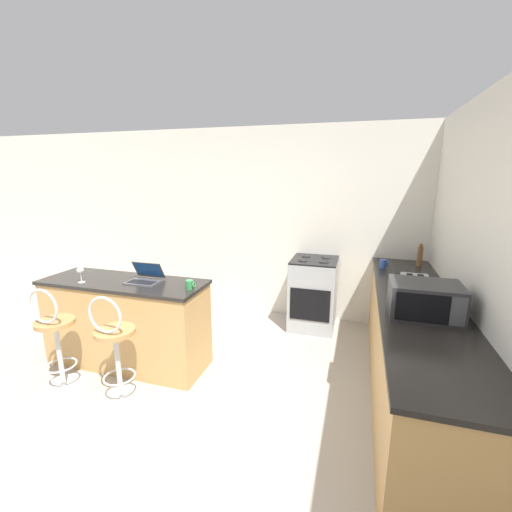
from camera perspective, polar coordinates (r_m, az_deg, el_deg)
The scene contains 14 objects.
ground_plane at distance 3.24m, azimuth -18.73°, elevation -24.86°, with size 20.00×20.00×0.00m, color #ADA393.
wall_back at distance 4.92m, azimuth -2.21°, elevation 5.58°, with size 12.00×0.06×2.60m.
breakfast_bar at distance 3.89m, azimuth -20.72°, elevation -10.31°, with size 1.71×0.60×0.92m.
counter_right at distance 3.44m, azimuth 24.70°, elevation -13.92°, with size 0.67×3.10×0.92m.
bar_stool_near at distance 3.71m, azimuth -30.38°, elevation -12.26°, with size 0.40×0.40×1.02m.
bar_stool_far at distance 3.29m, azimuth -22.38°, elevation -14.64°, with size 0.40×0.40×1.02m.
laptop at distance 3.63m, azimuth -17.99°, elevation -3.29°, with size 0.33×0.27×0.19m.
microwave at distance 2.90m, azimuth 26.31°, elevation -6.57°, with size 0.50×0.39×0.26m.
toaster at distance 3.37m, azimuth 25.01°, elevation -4.56°, with size 0.25×0.30×0.17m.
stove_range at distance 4.55m, azimuth 9.52°, elevation -6.18°, with size 0.57×0.61×0.93m.
mug_blue at distance 4.19m, azimuth 20.49°, elevation -1.23°, with size 0.09×0.07×0.10m.
wine_glass_short at distance 3.82m, azimuth -27.23°, elevation -2.24°, with size 0.07×0.07×0.16m.
mug_green at distance 3.28m, azimuth -10.98°, elevation -4.72°, with size 0.09×0.07×0.09m.
pepper_mill at distance 4.44m, azimuth 25.66°, elevation 0.09°, with size 0.06×0.06×0.27m.
Camera 1 is at (1.60, -2.01, 1.97)m, focal length 24.00 mm.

